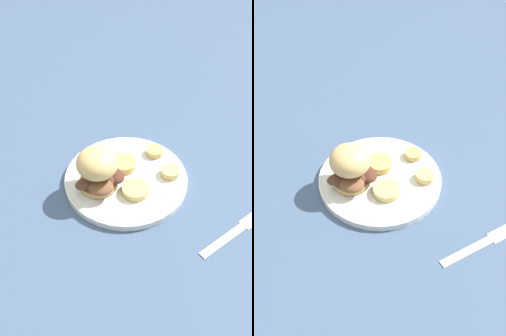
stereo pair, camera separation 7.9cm
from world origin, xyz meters
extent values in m
plane|color=#3D5170|center=(0.00, 0.00, 0.00)|extent=(4.00, 4.00, 0.00)
cylinder|color=silver|center=(0.00, 0.00, 0.01)|extent=(0.25, 0.25, 0.01)
torus|color=silver|center=(0.00, 0.00, 0.01)|extent=(0.25, 0.25, 0.01)
cylinder|color=tan|center=(-0.01, 0.06, 0.02)|extent=(0.08, 0.08, 0.01)
ellipsoid|color=#4C281E|center=(-0.01, 0.03, 0.04)|extent=(0.06, 0.06, 0.02)
ellipsoid|color=brown|center=(-0.01, 0.06, 0.04)|extent=(0.04, 0.05, 0.02)
ellipsoid|color=#4C281E|center=(0.02, 0.04, 0.04)|extent=(0.06, 0.07, 0.02)
ellipsoid|color=#563323|center=(-0.03, 0.08, 0.04)|extent=(0.04, 0.05, 0.02)
ellipsoid|color=#4C281E|center=(0.03, 0.04, 0.04)|extent=(0.06, 0.06, 0.02)
ellipsoid|color=#563323|center=(-0.02, 0.05, 0.04)|extent=(0.05, 0.05, 0.02)
ellipsoid|color=brown|center=(-0.04, 0.06, 0.04)|extent=(0.05, 0.06, 0.02)
ellipsoid|color=#DBB26B|center=(-0.01, 0.06, 0.08)|extent=(0.08, 0.08, 0.06)
cylinder|color=tan|center=(0.03, 0.00, 0.02)|extent=(0.05, 0.05, 0.01)
cylinder|color=tan|center=(0.06, -0.07, 0.02)|extent=(0.04, 0.04, 0.01)
cylinder|color=#DBB766|center=(-0.01, -0.09, 0.02)|extent=(0.04, 0.04, 0.01)
cylinder|color=#DBB766|center=(-0.04, -0.01, 0.02)|extent=(0.05, 0.05, 0.01)
cube|color=silver|center=(-0.17, -0.15, 0.00)|extent=(0.06, 0.10, 0.00)
cube|color=silver|center=(-0.14, -0.22, 0.00)|extent=(0.05, 0.06, 0.00)
camera|label=1|loc=(-0.55, 0.09, 0.60)|focal=42.00mm
camera|label=2|loc=(-0.56, 0.01, 0.60)|focal=42.00mm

